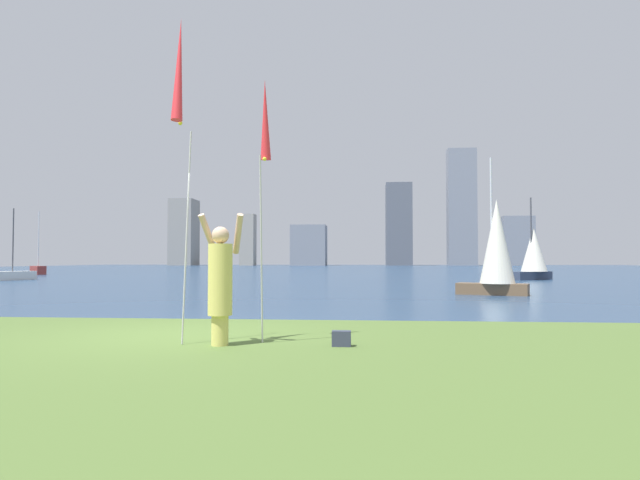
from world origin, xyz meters
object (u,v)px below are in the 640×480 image
object	(u,v)px
bag	(341,339)
sailboat_0	(496,248)
kite_flag_left	(179,77)
person	(220,280)
sailboat_1	(533,253)
kite_flag_right	(265,126)
sailboat_2	(12,275)
sailboat_4	(38,270)

from	to	relation	value
bag	sailboat_0	world-z (taller)	sailboat_0
kite_flag_left	person	bearing A→B (deg)	20.32
person	sailboat_1	xyz separation A→B (m)	(12.06, 26.48, 0.69)
kite_flag_right	kite_flag_left	bearing A→B (deg)	-150.07
kite_flag_left	sailboat_2	distance (m)	30.01
bag	sailboat_4	distance (m)	44.17
sailboat_2	kite_flag_left	bearing A→B (deg)	-52.05
person	kite_flag_left	xyz separation A→B (m)	(-0.55, -0.20, 2.87)
bag	sailboat_4	bearing A→B (deg)	126.95
sailboat_4	kite_flag_left	bearing A→B (deg)	-55.67
sailboat_1	sailboat_4	bearing A→B (deg)	166.47
kite_flag_left	sailboat_0	distance (m)	13.98
person	bag	bearing A→B (deg)	12.70
person	sailboat_1	world-z (taller)	sailboat_1
person	kite_flag_right	xyz separation A→B (m)	(0.55, 0.43, 2.29)
sailboat_1	sailboat_4	distance (m)	37.96
sailboat_4	sailboat_0	bearing A→B (deg)	-37.08
sailboat_1	sailboat_2	world-z (taller)	sailboat_1
kite_flag_right	sailboat_1	world-z (taller)	sailboat_1
sailboat_2	sailboat_4	size ratio (longest dim) A/B	0.82
kite_flag_right	bag	size ratio (longest dim) A/B	14.88
bag	sailboat_1	world-z (taller)	sailboat_1
kite_flag_right	sailboat_2	xyz separation A→B (m)	(-19.44, 22.87, -2.92)
kite_flag_right	sailboat_1	size ratio (longest dim) A/B	0.79
kite_flag_right	sailboat_0	size ratio (longest dim) A/B	0.82
kite_flag_right	sailboat_0	xyz separation A→B (m)	(5.94, 11.24, -1.60)
sailboat_0	sailboat_2	xyz separation A→B (m)	(-25.37, 11.63, -1.31)
kite_flag_left	kite_flag_right	bearing A→B (deg)	29.93
sailboat_1	sailboat_2	distance (m)	31.13
person	kite_flag_left	bearing A→B (deg)	-148.95
sailboat_0	sailboat_2	size ratio (longest dim) A/B	1.11
kite_flag_left	kite_flag_right	distance (m)	1.40
bag	kite_flag_left	bearing A→B (deg)	-173.36
person	sailboat_2	xyz separation A→B (m)	(-18.88, 23.30, -0.62)
kite_flag_right	sailboat_1	distance (m)	28.52
kite_flag_right	sailboat_4	distance (m)	43.27
sailboat_1	kite_flag_right	bearing A→B (deg)	-113.83
bag	sailboat_2	xyz separation A→B (m)	(-20.60, 23.24, 0.19)
sailboat_0	sailboat_1	size ratio (longest dim) A/B	0.96
person	bag	distance (m)	1.90
sailboat_2	bag	bearing A→B (deg)	-48.45
sailboat_4	sailboat_2	bearing A→B (deg)	-63.71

